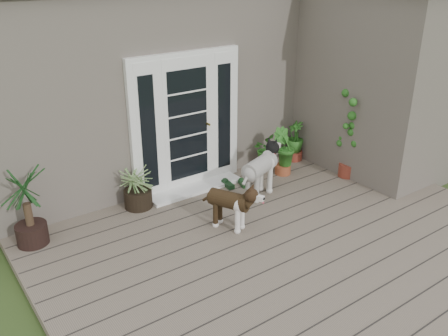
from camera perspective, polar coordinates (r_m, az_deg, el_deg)
deck at (r=6.42m, az=7.87°, el=-9.00°), size 6.20×4.60×0.12m
house_main at (r=9.15m, az=-10.32°, el=11.01°), size 7.40×4.00×3.10m
house_wing at (r=8.56m, az=17.80°, el=9.40°), size 1.60×2.40×3.10m
door_unit at (r=7.41m, az=-4.49°, el=5.48°), size 1.90×0.14×2.15m
door_step at (r=7.64m, az=-3.45°, el=-2.40°), size 1.60×0.40×0.05m
brindle_dog at (r=6.45m, az=0.60°, el=-4.74°), size 0.61×0.80×0.62m
white_dog at (r=7.31m, az=4.25°, el=-0.76°), size 0.95×0.65×0.73m
spider_plant at (r=7.08m, az=-10.33°, el=-1.94°), size 0.77×0.77×0.73m
yucca at (r=6.48m, az=-22.45°, el=-4.20°), size 0.83×0.83×1.09m
herb_a at (r=8.32m, az=4.76°, el=1.52°), size 0.56×0.56×0.51m
herb_b at (r=8.14m, az=7.10°, el=1.25°), size 0.56×0.56×0.59m
herb_c at (r=8.76m, az=8.41°, el=2.80°), size 0.45×0.45×0.59m
sapling at (r=8.09m, az=14.98°, el=4.17°), size 0.60×0.60×1.58m
clog_left at (r=7.72m, az=0.47°, el=-1.92°), size 0.17×0.32×0.09m
clog_right at (r=7.76m, az=2.30°, el=-1.81°), size 0.20×0.30×0.08m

